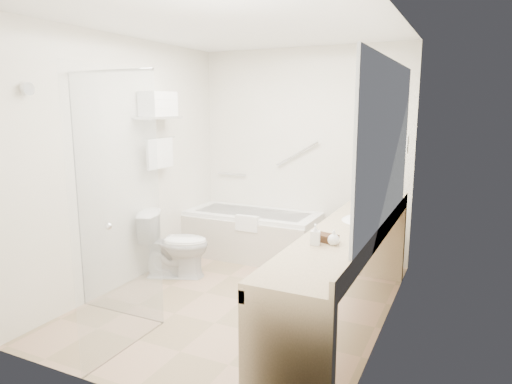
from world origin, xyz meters
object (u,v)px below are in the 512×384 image
at_px(vanity_counter, 347,256).
at_px(water_bottle_left, 365,191).
at_px(bathtub, 252,234).
at_px(toilet, 175,244).
at_px(amenity_basket, 326,238).

bearing_deg(vanity_counter, water_bottle_left, 96.50).
height_order(bathtub, toilet, toilet).
bearing_deg(bathtub, vanity_counter, -42.35).
height_order(vanity_counter, amenity_basket, vanity_counter).
xyz_separation_m(vanity_counter, toilet, (-1.97, 0.41, -0.29)).
height_order(bathtub, vanity_counter, vanity_counter).
bearing_deg(water_bottle_left, toilet, -155.40).
distance_m(bathtub, vanity_counter, 2.09).
xyz_separation_m(bathtub, vanity_counter, (1.52, -1.39, 0.36)).
height_order(vanity_counter, water_bottle_left, water_bottle_left).
bearing_deg(vanity_counter, amenity_basket, -100.03).
distance_m(toilet, water_bottle_left, 2.10).
xyz_separation_m(toilet, water_bottle_left, (1.83, 0.84, 0.59)).
relative_size(bathtub, vanity_counter, 0.59).
height_order(bathtub, water_bottle_left, water_bottle_left).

